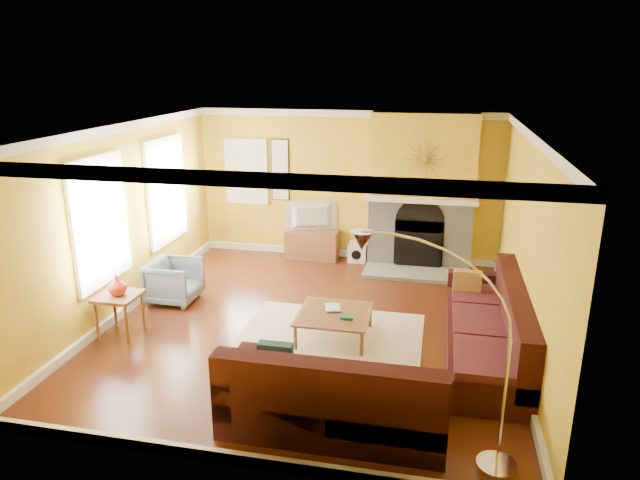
% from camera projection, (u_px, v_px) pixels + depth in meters
% --- Properties ---
extents(floor, '(5.50, 6.00, 0.02)m').
position_uv_depth(floor, '(311.00, 325.00, 7.97)').
color(floor, '#602A14').
rests_on(floor, ground).
extents(ceiling, '(5.50, 6.00, 0.02)m').
position_uv_depth(ceiling, '(310.00, 128.00, 7.16)').
color(ceiling, white).
rests_on(ceiling, ground).
extents(wall_back, '(5.50, 0.02, 2.70)m').
position_uv_depth(wall_back, '(347.00, 186.00, 10.38)').
color(wall_back, gold).
rests_on(wall_back, ground).
extents(wall_front, '(5.50, 0.02, 2.70)m').
position_uv_depth(wall_front, '(230.00, 332.00, 4.76)').
color(wall_front, gold).
rests_on(wall_front, ground).
extents(wall_left, '(0.02, 6.00, 2.70)m').
position_uv_depth(wall_left, '(122.00, 220.00, 8.11)').
color(wall_left, gold).
rests_on(wall_left, ground).
extents(wall_right, '(0.02, 6.00, 2.70)m').
position_uv_depth(wall_right, '(528.00, 245.00, 7.02)').
color(wall_right, gold).
rests_on(wall_right, ground).
extents(baseboard, '(5.50, 6.00, 0.12)m').
position_uv_depth(baseboard, '(311.00, 320.00, 7.95)').
color(baseboard, white).
rests_on(baseboard, floor).
extents(crown_molding, '(5.50, 6.00, 0.12)m').
position_uv_depth(crown_molding, '(310.00, 134.00, 7.18)').
color(crown_molding, white).
rests_on(crown_molding, ceiling).
extents(window_left_near, '(0.06, 1.22, 1.72)m').
position_uv_depth(window_left_near, '(165.00, 191.00, 9.27)').
color(window_left_near, white).
rests_on(window_left_near, wall_left).
extents(window_left_far, '(0.06, 1.22, 1.72)m').
position_uv_depth(window_left_far, '(99.00, 221.00, 7.50)').
color(window_left_far, white).
rests_on(window_left_far, wall_left).
extents(window_back, '(0.82, 0.06, 1.22)m').
position_uv_depth(window_back, '(247.00, 171.00, 10.65)').
color(window_back, white).
rests_on(window_back, wall_back).
extents(wall_art, '(0.34, 0.04, 1.14)m').
position_uv_depth(wall_art, '(280.00, 170.00, 10.51)').
color(wall_art, white).
rests_on(wall_art, wall_back).
extents(fireplace, '(1.80, 0.40, 2.70)m').
position_uv_depth(fireplace, '(422.00, 191.00, 9.91)').
color(fireplace, '#9E9D96').
rests_on(fireplace, floor).
extents(mantel, '(1.92, 0.22, 0.08)m').
position_uv_depth(mantel, '(421.00, 200.00, 9.72)').
color(mantel, white).
rests_on(mantel, fireplace).
extents(hearth, '(1.80, 0.70, 0.06)m').
position_uv_depth(hearth, '(416.00, 273.00, 9.79)').
color(hearth, '#9E9D96').
rests_on(hearth, floor).
extents(sunburst, '(0.70, 0.04, 0.70)m').
position_uv_depth(sunburst, '(423.00, 159.00, 9.52)').
color(sunburst, olive).
rests_on(sunburst, fireplace).
extents(rug, '(2.40, 1.80, 0.02)m').
position_uv_depth(rug, '(331.00, 335.00, 7.62)').
color(rug, beige).
rests_on(rug, floor).
extents(sectional_sofa, '(3.10, 3.70, 0.90)m').
position_uv_depth(sectional_sofa, '(392.00, 329.00, 6.80)').
color(sectional_sofa, '#341110').
rests_on(sectional_sofa, floor).
extents(coffee_table, '(0.94, 0.94, 0.37)m').
position_uv_depth(coffee_table, '(334.00, 325.00, 7.51)').
color(coffee_table, white).
rests_on(coffee_table, floor).
extents(media_console, '(0.96, 0.43, 0.53)m').
position_uv_depth(media_console, '(312.00, 244.00, 10.58)').
color(media_console, brown).
rests_on(media_console, floor).
extents(tv, '(0.93, 0.44, 0.54)m').
position_uv_depth(tv, '(312.00, 217.00, 10.42)').
color(tv, black).
rests_on(tv, media_console).
extents(subwoofer, '(0.33, 0.33, 0.33)m').
position_uv_depth(subwoofer, '(358.00, 252.00, 10.47)').
color(subwoofer, white).
rests_on(subwoofer, floor).
extents(armchair, '(0.72, 0.70, 0.65)m').
position_uv_depth(armchair, '(174.00, 281.00, 8.64)').
color(armchair, slate).
rests_on(armchair, floor).
extents(side_table, '(0.53, 0.53, 0.59)m').
position_uv_depth(side_table, '(120.00, 315.00, 7.56)').
color(side_table, brown).
rests_on(side_table, floor).
extents(vase, '(0.25, 0.25, 0.26)m').
position_uv_depth(vase, '(117.00, 285.00, 7.44)').
color(vase, red).
rests_on(vase, side_table).
extents(book, '(0.26, 0.30, 0.03)m').
position_uv_depth(book, '(325.00, 308.00, 7.56)').
color(book, white).
rests_on(book, coffee_table).
extents(arc_lamp, '(1.37, 0.36, 2.15)m').
position_uv_depth(arc_lamp, '(438.00, 356.00, 4.93)').
color(arc_lamp, silver).
rests_on(arc_lamp, floor).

